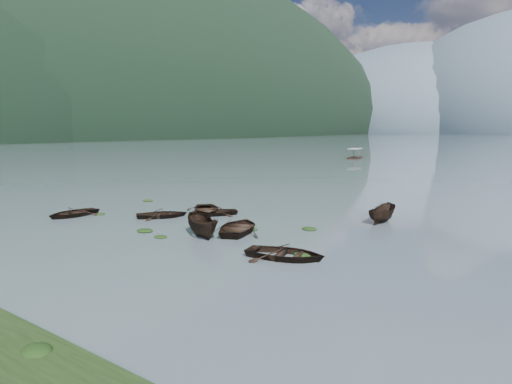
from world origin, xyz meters
The scene contains 20 objects.
ground_plane centered at (0.00, 0.00, 0.00)m, with size 2400.00×2400.00×0.00m, color #536268.
left_ridge_far centered at (-480.00, 250.00, 0.00)m, with size 560.00×1400.00×380.00m, color black.
haze_mtn_a centered at (-260.00, 900.00, 0.00)m, with size 520.00×520.00×280.00m, color #475666.
rowboat_0 centered at (-12.21, 2.34, 0.00)m, with size 3.15×4.42×0.91m, color black.
rowboat_1 centered at (-5.73, 6.50, 0.00)m, with size 3.00×4.21×0.87m, color black.
rowboat_2 centered at (1.71, 3.59, 0.00)m, with size 1.64×4.37×1.69m, color black.
rowboat_3 centered at (2.88, 6.10, 0.00)m, with size 3.66×5.13×1.06m, color black.
rowboat_4 centered at (9.27, 2.33, 0.00)m, with size 3.31×4.63×0.96m, color black.
rowboat_6 centered at (-4.22, 10.29, 0.00)m, with size 3.35×4.70×0.97m, color black.
rowboat_7 centered at (-3.02, 9.83, 0.00)m, with size 3.01×4.22×0.87m, color black.
rowboat_8 centered at (9.75, 15.66, 0.00)m, with size 1.51×4.00×1.55m, color black.
weed_clump_0 centered at (-10.94, 4.09, 0.00)m, with size 0.97×0.80×0.21m, color black.
weed_clump_1 centered at (-0.30, 1.51, 0.00)m, with size 1.00×0.80×0.22m, color black.
weed_clump_2 centered at (-2.58, 2.05, 0.00)m, with size 1.28×1.02×0.28m, color black.
weed_clump_3 centered at (3.30, 7.10, 0.00)m, with size 0.88×0.74×0.19m, color black.
weed_clump_4 centered at (9.87, 3.44, 0.00)m, with size 1.33×1.05×0.27m, color black.
weed_clump_5 centered at (-13.45, 11.47, 0.00)m, with size 1.16×0.94×0.25m, color black.
weed_clump_6 centered at (-0.05, 6.12, 0.00)m, with size 0.92×0.77×0.19m, color black.
weed_clump_7 centered at (6.60, 9.67, 0.00)m, with size 1.16×0.93×0.25m, color black.
pontoon_left centered at (-25.50, 87.94, 0.00)m, with size 2.64×6.34×2.43m, color black, non-canonical shape.
Camera 1 is at (23.01, -18.91, 7.31)m, focal length 32.00 mm.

